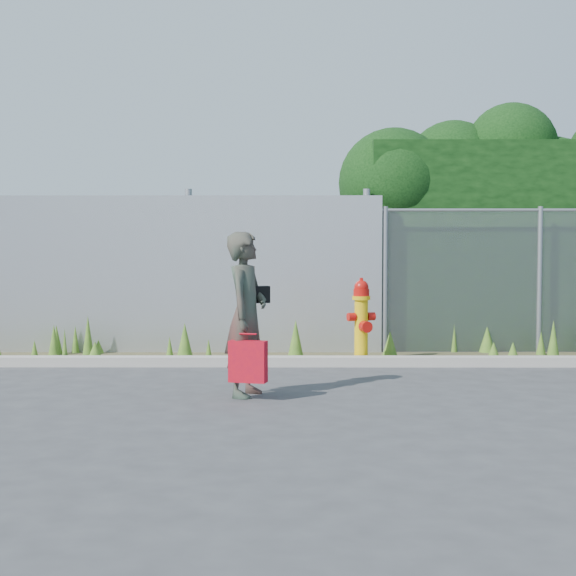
# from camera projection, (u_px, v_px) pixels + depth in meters

# --- Properties ---
(ground) EXTENTS (80.00, 80.00, 0.00)m
(ground) POSITION_uv_depth(u_px,v_px,m) (317.00, 392.00, 8.21)
(ground) COLOR #38383B
(ground) RESTS_ON ground
(curb) EXTENTS (16.00, 0.22, 0.12)m
(curb) POSITION_uv_depth(u_px,v_px,m) (312.00, 361.00, 10.01)
(curb) COLOR #9C958C
(curb) RESTS_ON ground
(weed_strip) EXTENTS (16.00, 1.30, 0.55)m
(weed_strip) POSITION_uv_depth(u_px,v_px,m) (294.00, 349.00, 10.67)
(weed_strip) COLOR #433E26
(weed_strip) RESTS_ON ground
(corrugated_fence) EXTENTS (8.50, 0.21, 2.30)m
(corrugated_fence) POSITION_uv_depth(u_px,v_px,m) (77.00, 275.00, 11.16)
(corrugated_fence) COLOR #A5A7AC
(corrugated_fence) RESTS_ON ground
(fire_hydrant) EXTENTS (0.37, 0.33, 1.10)m
(fire_hydrant) POSITION_uv_depth(u_px,v_px,m) (361.00, 322.00, 10.22)
(fire_hydrant) COLOR #E3B50B
(fire_hydrant) RESTS_ON ground
(woman) EXTENTS (0.55, 0.69, 1.64)m
(woman) POSITION_uv_depth(u_px,v_px,m) (246.00, 314.00, 7.99)
(woman) COLOR #0E5D47
(woman) RESTS_ON ground
(red_tote_bag) EXTENTS (0.36, 0.13, 0.48)m
(red_tote_bag) POSITION_uv_depth(u_px,v_px,m) (248.00, 361.00, 7.75)
(red_tote_bag) COLOR #A5091F
(black_shoulder_bag) EXTENTS (0.23, 0.10, 0.17)m
(black_shoulder_bag) POSITION_uv_depth(u_px,v_px,m) (258.00, 295.00, 8.15)
(black_shoulder_bag) COLOR black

